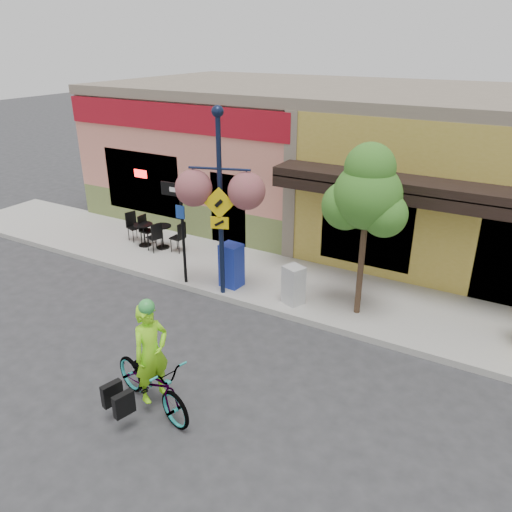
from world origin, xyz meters
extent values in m
plane|color=#2D2D30|center=(0.00, 0.00, 0.00)|extent=(90.00, 90.00, 0.00)
cube|color=#9E9B93|center=(0.00, 2.00, 0.07)|extent=(24.00, 3.00, 0.15)
cube|color=#A8A59E|center=(0.00, 0.55, 0.07)|extent=(24.00, 0.12, 0.15)
imported|color=maroon|center=(-0.26, -3.29, 0.53)|extent=(2.13, 1.21, 1.06)
imported|color=#92FA1A|center=(-0.21, -3.29, 0.89)|extent=(0.58, 0.73, 1.77)
camera|label=1|loc=(4.71, -8.39, 5.89)|focal=35.00mm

